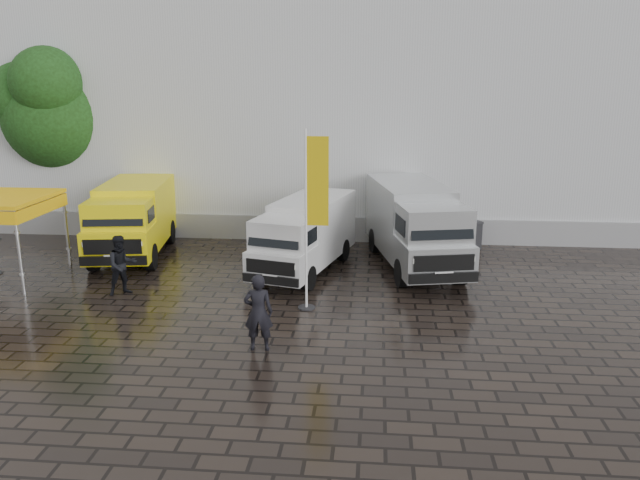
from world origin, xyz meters
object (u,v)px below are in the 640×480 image
object	(u,v)px
van_yellow	(133,221)
van_white	(305,237)
wheelie_bin	(471,235)
van_silver	(415,227)
flagpole	(313,211)
person_tent	(122,265)
person_front	(258,312)

from	to	relation	value
van_yellow	van_white	world-z (taller)	van_yellow
wheelie_bin	van_silver	bearing A→B (deg)	-151.74
wheelie_bin	flagpole	bearing A→B (deg)	-147.61
van_silver	van_yellow	bearing A→B (deg)	165.19
van_silver	wheelie_bin	size ratio (longest dim) A/B	6.06
person_tent	van_white	bearing A→B (deg)	-10.96
van_white	van_yellow	bearing A→B (deg)	-176.54
person_front	person_tent	world-z (taller)	person_front
van_yellow	flagpole	size ratio (longest dim) A/B	1.12
van_silver	wheelie_bin	xyz separation A→B (m)	(2.35, 2.62, -0.88)
van_yellow	van_silver	distance (m)	10.28
van_yellow	wheelie_bin	world-z (taller)	van_yellow
van_silver	flagpole	size ratio (longest dim) A/B	1.27
van_silver	person_tent	bearing A→B (deg)	-169.91
flagpole	wheelie_bin	bearing A→B (deg)	52.19
person_front	person_tent	bearing A→B (deg)	-41.39
wheelie_bin	van_white	bearing A→B (deg)	-169.84
flagpole	person_tent	distance (m)	6.26
van_white	van_silver	distance (m)	3.85
van_white	flagpole	distance (m)	3.95
wheelie_bin	person_tent	bearing A→B (deg)	-170.64
van_white	person_front	bearing A→B (deg)	-78.47
flagpole	person_tent	size ratio (longest dim) A/B	2.77
van_white	person_front	size ratio (longest dim) A/B	2.89
van_yellow	van_white	distance (m)	6.67
flagpole	wheelie_bin	xyz separation A→B (m)	(5.46, 7.03, -2.34)
flagpole	person_front	distance (m)	3.62
person_front	van_silver	bearing A→B (deg)	-124.52
flagpole	person_tent	xyz separation A→B (m)	(-5.91, 0.69, -1.95)
van_white	wheelie_bin	size ratio (longest dim) A/B	5.18
van_white	flagpole	bearing A→B (deg)	-64.83
wheelie_bin	van_yellow	bearing A→B (deg)	169.98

